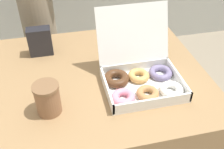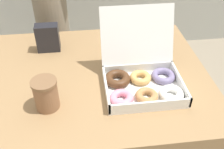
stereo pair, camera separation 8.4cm
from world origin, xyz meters
name	(u,v)px [view 1 (the left image)]	position (x,y,z in m)	size (l,w,h in m)	color
table	(82,131)	(0.00, 0.00, 0.36)	(1.14, 0.82, 0.72)	#99754C
donut_box	(140,76)	(0.26, -0.11, 0.76)	(0.34, 0.34, 0.28)	white
coffee_cup	(48,99)	(-0.12, -0.18, 0.78)	(0.10, 0.10, 0.12)	#8C6042
napkin_holder	(40,41)	(-0.14, 0.22, 0.79)	(0.11, 0.06, 0.14)	#232328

